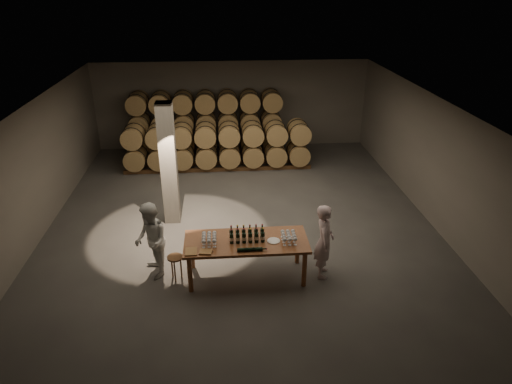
{
  "coord_description": "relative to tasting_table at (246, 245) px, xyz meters",
  "views": [
    {
      "loc": [
        -0.46,
        -10.7,
        5.91
      ],
      "look_at": [
        0.36,
        -0.56,
        1.1
      ],
      "focal_mm": 32.0,
      "sensor_mm": 36.0,
      "label": 1
    }
  ],
  "objects": [
    {
      "name": "stool",
      "position": [
        -1.51,
        0.03,
        -0.34
      ],
      "size": [
        0.34,
        0.34,
        0.56
      ],
      "rotation": [
        0.0,
        0.0,
        -0.14
      ],
      "color": "brown",
      "rests_on": "ground"
    },
    {
      "name": "barrel_stack_front",
      "position": [
        -0.57,
        6.3,
        0.03
      ],
      "size": [
        6.26,
        0.95,
        1.57
      ],
      "color": "brown",
      "rests_on": "ground"
    },
    {
      "name": "person_man",
      "position": [
        1.65,
        -0.06,
        0.05
      ],
      "size": [
        0.5,
        0.67,
        1.68
      ],
      "primitive_type": "imported",
      "rotation": [
        0.0,
        0.0,
        1.4
      ],
      "color": "beige",
      "rests_on": "ground"
    },
    {
      "name": "person_woman",
      "position": [
        -2.01,
        0.24,
        0.05
      ],
      "size": [
        0.87,
        0.99,
        1.7
      ],
      "primitive_type": "imported",
      "rotation": [
        0.0,
        0.0,
        -1.25
      ],
      "color": "silver",
      "rests_on": "ground"
    },
    {
      "name": "bottle_cluster",
      "position": [
        0.02,
        -0.0,
        0.22
      ],
      "size": [
        0.73,
        0.23,
        0.34
      ],
      "color": "black",
      "rests_on": "tasting_table"
    },
    {
      "name": "lying_bottles",
      "position": [
        0.06,
        -0.41,
        0.14
      ],
      "size": [
        0.6,
        0.08,
        0.08
      ],
      "color": "black",
      "rests_on": "tasting_table"
    },
    {
      "name": "barrel_stack_back",
      "position": [
        -0.96,
        7.7,
        0.4
      ],
      "size": [
        5.48,
        0.95,
        2.31
      ],
      "color": "brown",
      "rests_on": "ground"
    },
    {
      "name": "notebook_corner",
      "position": [
        -1.13,
        -0.35,
        0.12
      ],
      "size": [
        0.24,
        0.3,
        0.03
      ],
      "primitive_type": "cube",
      "rotation": [
        0.0,
        0.0,
        0.03
      ],
      "color": "olive",
      "rests_on": "tasting_table"
    },
    {
      "name": "tasting_table",
      "position": [
        0.0,
        0.0,
        0.0
      ],
      "size": [
        2.6,
        1.1,
        0.9
      ],
      "color": "brown",
      "rests_on": "ground"
    },
    {
      "name": "glass_cluster_left",
      "position": [
        -0.77,
        -0.03,
        0.24
      ],
      "size": [
        0.31,
        0.42,
        0.18
      ],
      "color": "silver",
      "rests_on": "tasting_table"
    },
    {
      "name": "glass_cluster_right",
      "position": [
        0.89,
        -0.09,
        0.23
      ],
      "size": [
        0.31,
        0.42,
        0.18
      ],
      "color": "silver",
      "rests_on": "tasting_table"
    },
    {
      "name": "room",
      "position": [
        -1.8,
        2.7,
        0.8
      ],
      "size": [
        12.0,
        12.0,
        12.0
      ],
      "color": "#4A4846",
      "rests_on": "ground"
    },
    {
      "name": "plate",
      "position": [
        0.57,
        -0.07,
        0.11
      ],
      "size": [
        0.27,
        0.27,
        0.02
      ],
      "primitive_type": "cylinder",
      "color": "white",
      "rests_on": "tasting_table"
    },
    {
      "name": "notebook_near",
      "position": [
        -0.84,
        -0.39,
        0.12
      ],
      "size": [
        0.28,
        0.24,
        0.03
      ],
      "primitive_type": "cube",
      "rotation": [
        0.0,
        0.0,
        -0.16
      ],
      "color": "olive",
      "rests_on": "tasting_table"
    },
    {
      "name": "pen",
      "position": [
        -0.74,
        -0.39,
        0.11
      ],
      "size": [
        0.13,
        0.02,
        0.01
      ],
      "primitive_type": "cylinder",
      "rotation": [
        0.0,
        1.57,
        0.05
      ],
      "color": "black",
      "rests_on": "tasting_table"
    }
  ]
}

